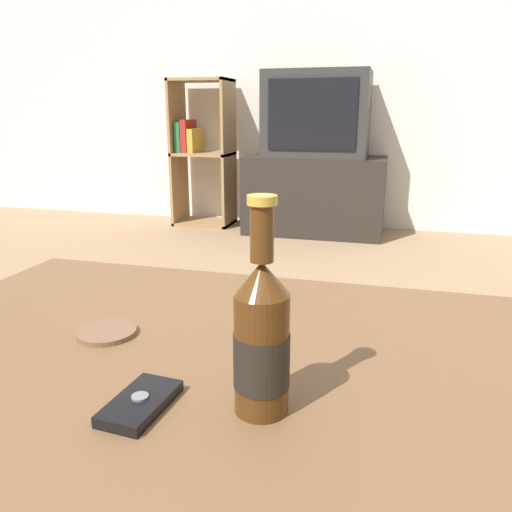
{
  "coord_description": "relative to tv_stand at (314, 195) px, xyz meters",
  "views": [
    {
      "loc": [
        0.22,
        -0.59,
        0.79
      ],
      "look_at": [
        -0.0,
        0.22,
        0.55
      ],
      "focal_mm": 35.0,
      "sensor_mm": 36.0,
      "label": 1
    }
  ],
  "objects": [
    {
      "name": "television",
      "position": [
        0.0,
        -0.0,
        0.52
      ],
      "size": [
        0.66,
        0.43,
        0.54
      ],
      "color": "#2D2D2D",
      "rests_on": "tv_stand"
    },
    {
      "name": "tv_stand",
      "position": [
        0.0,
        0.0,
        0.0
      ],
      "size": [
        0.92,
        0.43,
        0.51
      ],
      "color": "#28231E",
      "rests_on": "ground_plane"
    },
    {
      "name": "cell_phone",
      "position": [
        0.23,
        -2.85,
        0.2
      ],
      "size": [
        0.07,
        0.11,
        0.02
      ],
      "rotation": [
        0.0,
        0.0,
        -0.08
      ],
      "color": "black",
      "rests_on": "coffee_table"
    },
    {
      "name": "coffee_table",
      "position": [
        0.28,
        -2.73,
        0.13
      ],
      "size": [
        1.13,
        0.81,
        0.45
      ],
      "color": "brown",
      "rests_on": "ground_plane"
    },
    {
      "name": "beer_bottle",
      "position": [
        0.37,
        -2.82,
        0.29
      ],
      "size": [
        0.07,
        0.07,
        0.26
      ],
      "color": "#47280F",
      "rests_on": "coffee_table"
    },
    {
      "name": "back_wall",
      "position": [
        0.28,
        0.29,
        1.04
      ],
      "size": [
        8.0,
        0.05,
        2.6
      ],
      "color": "silver",
      "rests_on": "ground_plane"
    },
    {
      "name": "coaster",
      "position": [
        0.08,
        -2.68,
        0.2
      ],
      "size": [
        0.09,
        0.09,
        0.01
      ],
      "color": "brown",
      "rests_on": "coffee_table"
    },
    {
      "name": "bookshelf",
      "position": [
        -0.84,
        0.08,
        0.28
      ],
      "size": [
        0.41,
        0.3,
        1.02
      ],
      "color": "#99754C",
      "rests_on": "ground_plane"
    }
  ]
}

